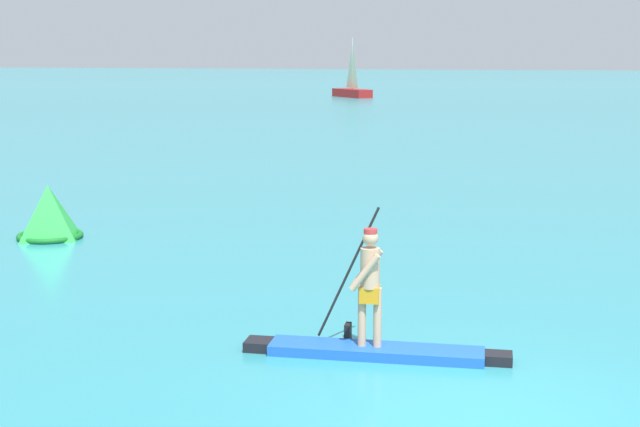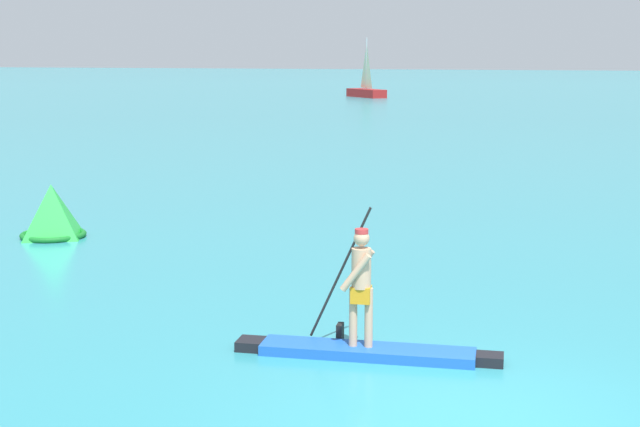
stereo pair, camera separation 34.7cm
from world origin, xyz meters
name	(u,v)px [view 2 (the right image)]	position (x,y,z in m)	size (l,w,h in m)	color
ground	(467,417)	(0.00, 0.00, 0.00)	(440.00, 440.00, 0.00)	teal
paddleboarder_mid_center	(364,332)	(-1.65, 1.69, 0.33)	(3.60, 0.87, 1.97)	blue
race_marker_buoy	(52,214)	(-10.30, 7.44, 0.52)	(1.51, 1.51, 1.18)	green
sailboat_left_horizon	(366,90)	(-20.84, 73.22, 0.70)	(4.58, 4.65, 5.41)	#A51E1E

